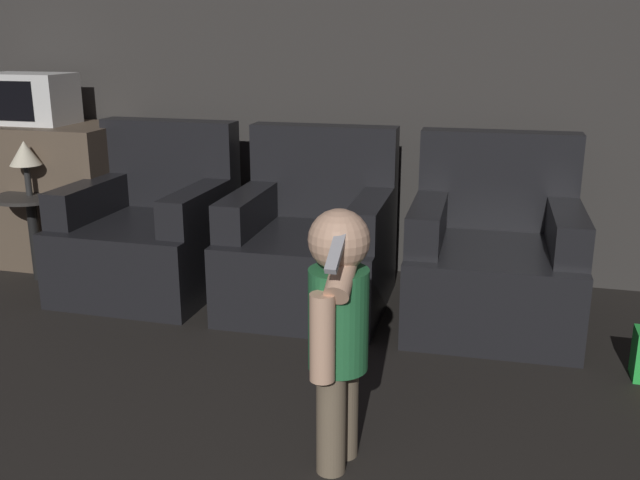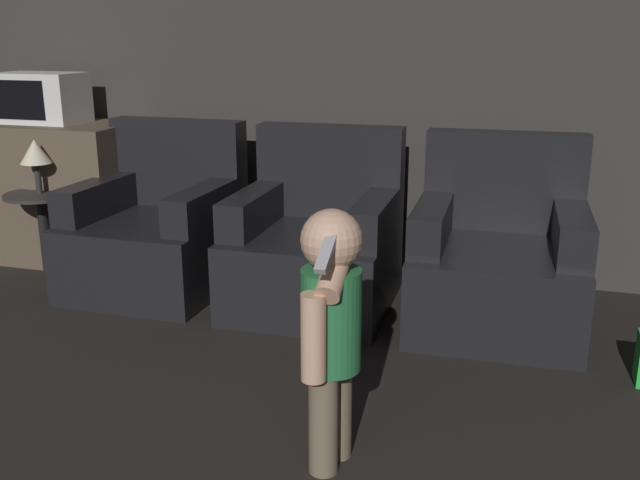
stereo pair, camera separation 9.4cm
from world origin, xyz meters
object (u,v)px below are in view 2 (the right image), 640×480
armchair_middle (316,246)px  person_toddler (330,320)px  microwave (41,98)px  lamp (35,153)px  armchair_left (158,232)px  armchair_right (498,262)px

armchair_middle → person_toddler: armchair_middle is taller
microwave → lamp: microwave is taller
armchair_left → person_toddler: size_ratio=1.03×
microwave → lamp: size_ratio=1.66×
armchair_middle → lamp: 1.76m
armchair_middle → armchair_left: bearing=178.7°
armchair_middle → microwave: 2.06m
armchair_right → person_toddler: (-0.46, -1.47, 0.21)m
armchair_right → microwave: (-2.87, 0.30, 0.72)m
lamp → microwave: bearing=119.2°
person_toddler → microwave: microwave is taller
armchair_right → microwave: bearing=172.4°
armchair_middle → armchair_right: 0.96m
armchair_right → microwave: microwave is taller
armchair_right → lamp: armchair_right is taller
armchair_right → lamp: bearing=179.7°
armchair_left → lamp: armchair_left is taller
person_toddler → lamp: person_toddler is taller
microwave → lamp: (0.20, -0.36, -0.28)m
person_toddler → lamp: (-2.20, 1.41, 0.22)m
armchair_left → armchair_middle: bearing=0.4°
armchair_left → person_toddler: bearing=-44.7°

